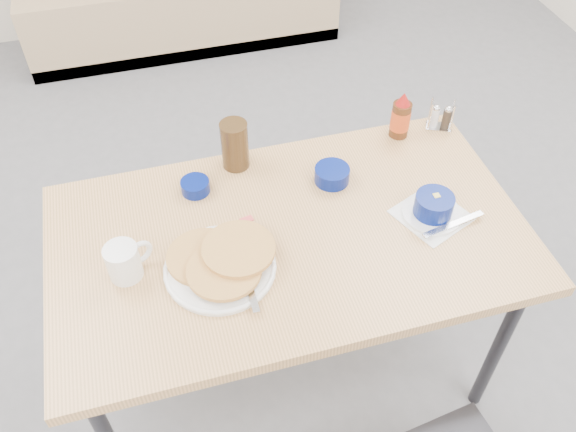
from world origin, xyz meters
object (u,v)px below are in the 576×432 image
object	(u,v)px
pancake_plate	(221,263)
condiment_caddy	(440,118)
butter_bowl	(332,175)
grits_setting	(433,208)
amber_tumbler	(235,145)
syrup_bottle	(401,117)
coffee_mug	(125,261)
dining_table	(290,247)
creamer_bowl	(195,186)

from	to	relation	value
pancake_plate	condiment_caddy	distance (m)	0.95
butter_bowl	grits_setting	bearing A→B (deg)	-43.47
pancake_plate	butter_bowl	distance (m)	0.48
grits_setting	condiment_caddy	bearing A→B (deg)	61.93
grits_setting	butter_bowl	world-z (taller)	grits_setting
amber_tumbler	syrup_bottle	size ratio (longest dim) A/B	0.96
coffee_mug	syrup_bottle	world-z (taller)	syrup_bottle
coffee_mug	grits_setting	distance (m)	0.91
amber_tumbler	condiment_caddy	distance (m)	0.73
coffee_mug	amber_tumbler	world-z (taller)	amber_tumbler
grits_setting	amber_tumbler	size ratio (longest dim) A/B	1.62
pancake_plate	grits_setting	distance (m)	0.65
butter_bowl	amber_tumbler	size ratio (longest dim) A/B	0.67
dining_table	coffee_mug	size ratio (longest dim) A/B	10.60
grits_setting	pancake_plate	bearing A→B (deg)	-177.65
syrup_bottle	grits_setting	bearing A→B (deg)	-97.73
grits_setting	condiment_caddy	size ratio (longest dim) A/B	2.53
coffee_mug	butter_bowl	xyz separation A→B (m)	(0.66, 0.20, -0.03)
grits_setting	condiment_caddy	world-z (taller)	condiment_caddy
creamer_bowl	syrup_bottle	bearing A→B (deg)	6.92
coffee_mug	condiment_caddy	distance (m)	1.17
coffee_mug	condiment_caddy	bearing A→B (deg)	17.97
creamer_bowl	condiment_caddy	world-z (taller)	condiment_caddy
pancake_plate	condiment_caddy	size ratio (longest dim) A/B	3.15
grits_setting	creamer_bowl	distance (m)	0.73
amber_tumbler	pancake_plate	bearing A→B (deg)	-107.79
butter_bowl	condiment_caddy	xyz separation A→B (m)	(0.45, 0.16, 0.01)
creamer_bowl	amber_tumbler	distance (m)	0.18
coffee_mug	condiment_caddy	xyz separation A→B (m)	(1.11, 0.36, -0.02)
pancake_plate	creamer_bowl	size ratio (longest dim) A/B	3.71
dining_table	grits_setting	size ratio (longest dim) A/B	5.21
condiment_caddy	syrup_bottle	world-z (taller)	syrup_bottle
syrup_bottle	amber_tumbler	bearing A→B (deg)	180.00
coffee_mug	butter_bowl	bearing A→B (deg)	17.02
creamer_bowl	condiment_caddy	size ratio (longest dim) A/B	0.85
dining_table	coffee_mug	xyz separation A→B (m)	(-0.47, -0.02, 0.12)
dining_table	amber_tumbler	size ratio (longest dim) A/B	8.43
pancake_plate	butter_bowl	world-z (taller)	pancake_plate
butter_bowl	creamer_bowl	bearing A→B (deg)	170.70
coffee_mug	creamer_bowl	xyz separation A→B (m)	(0.24, 0.27, -0.03)
condiment_caddy	butter_bowl	bearing A→B (deg)	-135.65
butter_bowl	condiment_caddy	world-z (taller)	condiment_caddy
grits_setting	coffee_mug	bearing A→B (deg)	178.33
pancake_plate	butter_bowl	bearing A→B (deg)	32.00
syrup_bottle	dining_table	bearing A→B (deg)	-145.04
creamer_bowl	butter_bowl	size ratio (longest dim) A/B	0.81
pancake_plate	coffee_mug	bearing A→B (deg)	168.14
dining_table	creamer_bowl	xyz separation A→B (m)	(-0.23, 0.25, 0.08)
pancake_plate	creamer_bowl	world-z (taller)	pancake_plate
pancake_plate	grits_setting	size ratio (longest dim) A/B	1.25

